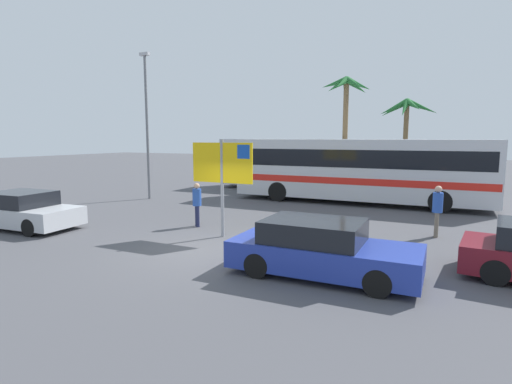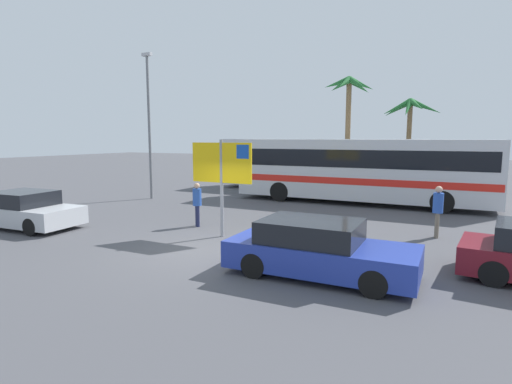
% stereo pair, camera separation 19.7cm
% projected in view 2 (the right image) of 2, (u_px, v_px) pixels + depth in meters
% --- Properties ---
extents(ground, '(120.00, 120.00, 0.00)m').
position_uv_depth(ground, '(207.00, 251.00, 11.74)').
color(ground, '#4C4C51').
extents(bus_front_coach, '(12.31, 2.43, 3.17)m').
position_uv_depth(bus_front_coach, '(360.00, 168.00, 20.02)').
color(bus_front_coach, silver).
rests_on(bus_front_coach, ground).
extents(bus_rear_coach, '(12.31, 2.43, 3.17)m').
position_uv_depth(bus_rear_coach, '(318.00, 162.00, 24.84)').
color(bus_rear_coach, silver).
rests_on(bus_rear_coach, ground).
extents(ferry_sign, '(2.20, 0.11, 3.20)m').
position_uv_depth(ferry_sign, '(223.00, 167.00, 13.17)').
color(ferry_sign, gray).
rests_on(ferry_sign, ground).
extents(car_blue, '(4.42, 1.86, 1.32)m').
position_uv_depth(car_blue, '(318.00, 249.00, 9.60)').
color(car_blue, '#23389E').
rests_on(car_blue, ground).
extents(car_silver, '(4.02, 2.09, 1.32)m').
position_uv_depth(car_silver, '(26.00, 210.00, 14.77)').
color(car_silver, '#B7BABF').
rests_on(car_silver, ground).
extents(pedestrian_by_bus, '(0.32, 0.32, 1.70)m').
position_uv_depth(pedestrian_by_bus, '(438.00, 207.00, 13.21)').
color(pedestrian_by_bus, '#706656').
rests_on(pedestrian_by_bus, ground).
extents(pedestrian_near_sign, '(0.32, 0.32, 1.61)m').
position_uv_depth(pedestrian_near_sign, '(197.00, 201.00, 14.92)').
color(pedestrian_near_sign, '#1E2347').
rests_on(pedestrian_near_sign, ground).
extents(lamp_post_left_side, '(0.56, 0.20, 7.60)m').
position_uv_depth(lamp_post_left_side, '(149.00, 121.00, 21.38)').
color(lamp_post_left_side, slate).
rests_on(lamp_post_left_side, ground).
extents(palm_tree_seaside, '(3.85, 3.94, 5.86)m').
position_uv_depth(palm_tree_seaside, '(411.00, 114.00, 27.00)').
color(palm_tree_seaside, brown).
rests_on(palm_tree_seaside, ground).
extents(palm_tree_inland, '(3.09, 3.21, 7.03)m').
position_uv_depth(palm_tree_inland, '(349.00, 97.00, 25.14)').
color(palm_tree_inland, brown).
rests_on(palm_tree_inland, ground).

